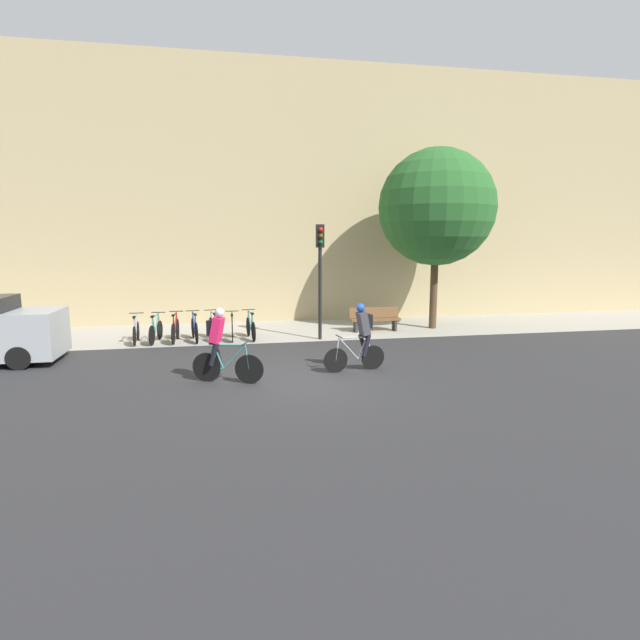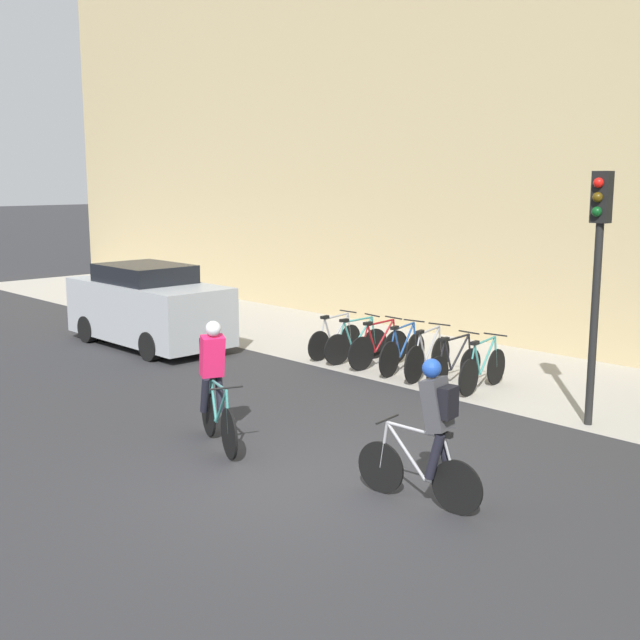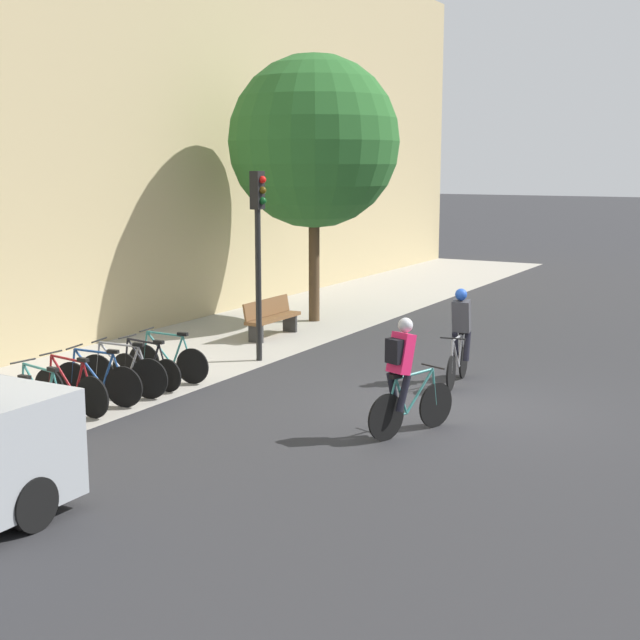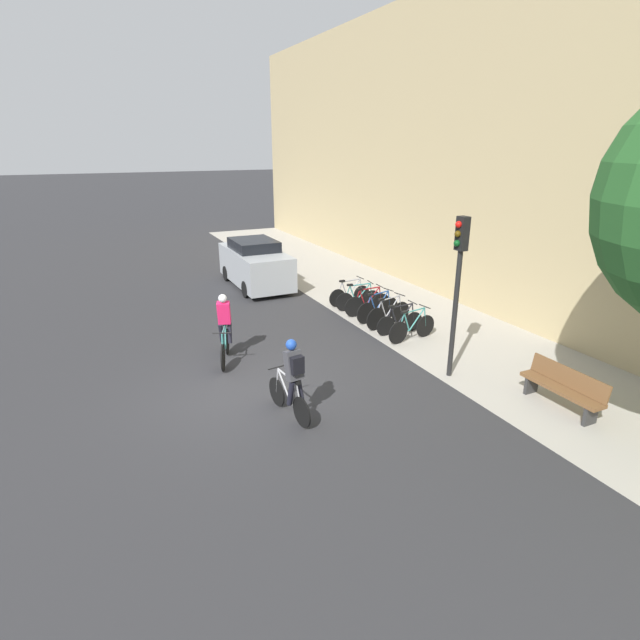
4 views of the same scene
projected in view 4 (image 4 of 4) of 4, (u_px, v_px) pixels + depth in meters
ground at (243, 391)px, 11.47m from camera, size 200.00×200.00×0.00m
kerb_strip at (471, 344)px, 14.20m from camera, size 44.00×4.50×0.01m
building_facade at (564, 150)px, 13.49m from camera, size 44.00×0.60×10.43m
cyclist_pink at (224, 326)px, 12.87m from camera, size 1.66×0.71×1.79m
cyclist_grey at (292, 377)px, 10.01m from camera, size 1.67×0.51×1.76m
parked_bike_0 at (350, 294)px, 17.52m from camera, size 0.46×1.63×0.95m
parked_bike_1 at (358, 299)px, 16.99m from camera, size 0.46×1.64×0.96m
parked_bike_2 at (368, 303)px, 16.45m from camera, size 0.46×1.68×0.98m
parked_bike_3 at (378, 309)px, 15.92m from camera, size 0.46×1.69×0.98m
parked_bike_4 at (388, 314)px, 15.38m from camera, size 0.48×1.74×0.99m
parked_bike_5 at (400, 321)px, 14.86m from camera, size 0.46×1.59×0.93m
parked_bike_6 at (412, 327)px, 14.32m from camera, size 0.46×1.70×0.97m
traffic_light_pole at (458, 270)px, 11.38m from camera, size 0.26×0.30×3.87m
bench at (563, 387)px, 10.62m from camera, size 1.88×0.44×0.89m
parked_car at (255, 264)px, 19.68m from camera, size 4.30×1.84×1.85m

